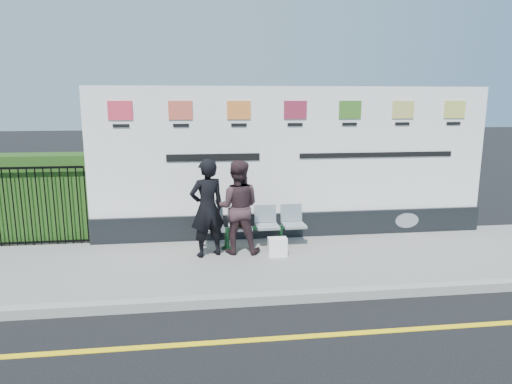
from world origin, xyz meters
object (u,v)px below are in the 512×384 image
(bench, at_px, (254,236))
(woman_right, at_px, (237,207))
(woman_left, at_px, (207,208))
(billboard, at_px, (293,173))

(bench, relative_size, woman_right, 1.15)
(bench, relative_size, woman_left, 1.12)
(woman_left, relative_size, woman_right, 1.03)
(billboard, xyz_separation_m, woman_right, (-1.22, -0.92, -0.45))
(bench, distance_m, woman_right, 0.76)
(woman_left, bearing_deg, bench, -178.61)
(billboard, height_order, woman_right, billboard)
(woman_right, bearing_deg, bench, -133.64)
(bench, height_order, woman_left, woman_left)
(billboard, relative_size, woman_left, 4.58)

